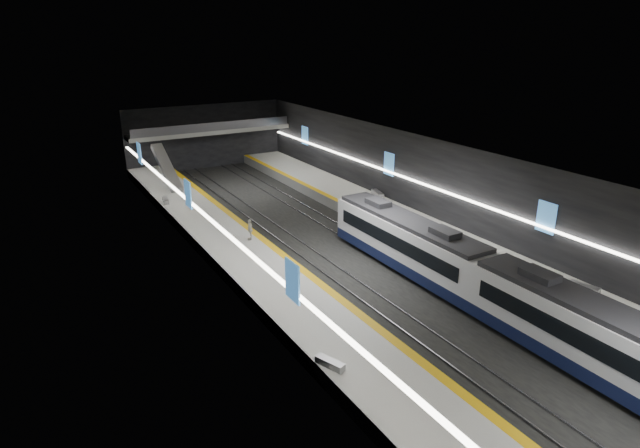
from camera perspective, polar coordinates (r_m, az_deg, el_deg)
ground at (r=40.67m, az=4.42°, el=-4.37°), size 70.00×70.00×0.00m
ceiling at (r=38.07m, az=4.74°, el=6.66°), size 20.00×70.00×0.04m
wall_left at (r=34.80m, az=-9.14°, el=-1.77°), size 0.04×70.00×8.00m
wall_right at (r=45.39m, az=15.05°, el=3.01°), size 0.04×70.00×8.00m
wall_back at (r=69.89m, az=-12.09°, el=9.11°), size 20.00×0.04×8.00m
platform_left at (r=37.09m, az=-5.23°, el=-6.08°), size 5.00×70.00×1.00m
tile_surface_left at (r=36.87m, az=-5.25°, el=-5.37°), size 5.00×70.00×0.02m
tactile_strip_left at (r=37.74m, az=-2.22°, el=-4.65°), size 0.60×70.00×0.02m
platform_right at (r=44.86m, az=12.37°, el=-1.70°), size 5.00×70.00×1.00m
tile_surface_right at (r=44.68m, az=12.42°, el=-1.10°), size 5.00×70.00×0.02m
tactile_strip_right at (r=43.29m, az=10.26°, el=-1.62°), size 0.60×70.00×0.02m
rails at (r=40.65m, az=4.42°, el=-4.29°), size 6.52×70.00×0.12m
train at (r=34.67m, az=17.15°, el=-5.79°), size 2.69×30.04×3.60m
ad_posters at (r=39.81m, az=3.78°, el=2.05°), size 19.94×53.50×2.20m
cove_light_left at (r=34.94m, az=-8.81°, el=-2.01°), size 0.25×68.60×0.12m
cove_light_right at (r=45.31m, az=14.85°, el=2.73°), size 0.25×68.60×0.12m
mezzanine_bridge at (r=67.77m, az=-11.59°, el=9.71°), size 20.00×3.00×1.50m
escalator at (r=59.64m, az=-16.07°, el=5.83°), size 1.20×7.50×3.92m
bench_left_near at (r=27.41m, az=1.07°, el=-14.64°), size 0.99×1.67×0.39m
bench_left_far at (r=53.83m, az=-16.15°, el=2.45°), size 0.76×1.78×0.42m
bench_right_near at (r=38.34m, az=26.33°, el=-6.12°), size 0.90×1.96×0.46m
bench_right_far at (r=53.88m, az=6.16°, el=3.21°), size 1.05×2.14×0.51m
passenger_left_a at (r=42.63m, az=-7.47°, el=-0.61°), size 0.72×1.08×1.71m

